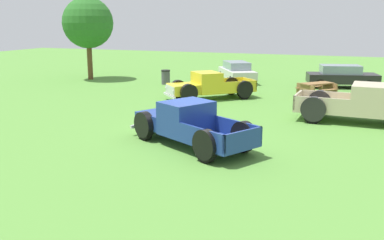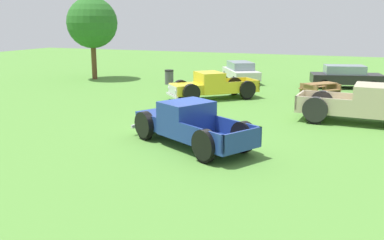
{
  "view_description": "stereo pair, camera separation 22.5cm",
  "coord_description": "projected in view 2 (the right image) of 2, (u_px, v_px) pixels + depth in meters",
  "views": [
    {
      "loc": [
        5.23,
        -13.77,
        4.16
      ],
      "look_at": [
        0.21,
        -0.74,
        0.9
      ],
      "focal_mm": 40.23,
      "sensor_mm": 36.0,
      "label": 1
    },
    {
      "loc": [
        5.44,
        -13.69,
        4.16
      ],
      "look_at": [
        0.21,
        -0.74,
        0.9
      ],
      "focal_mm": 40.23,
      "sensor_mm": 36.0,
      "label": 2
    }
  ],
  "objects": [
    {
      "name": "oak_tree_east",
      "position": [
        92.0,
        23.0,
        30.09
      ],
      "size": [
        3.53,
        3.53,
        5.73
      ],
      "color": "brown",
      "rests_on": "ground_plane"
    },
    {
      "name": "sedan_distant_a",
      "position": [
        346.0,
        76.0,
        26.74
      ],
      "size": [
        4.52,
        2.71,
        1.41
      ],
      "color": "black",
      "rests_on": "ground_plane"
    },
    {
      "name": "pickup_truck_behind_right",
      "position": [
        373.0,
        106.0,
        17.35
      ],
      "size": [
        5.4,
        2.3,
        1.62
      ],
      "color": "#C6B793",
      "rests_on": "ground_plane"
    },
    {
      "name": "trash_can",
      "position": [
        169.0,
        77.0,
        28.37
      ],
      "size": [
        0.59,
        0.59,
        0.95
      ],
      "color": "#4C4C51",
      "rests_on": "ground_plane"
    },
    {
      "name": "pickup_truck_foreground",
      "position": [
        186.0,
        124.0,
        14.65
      ],
      "size": [
        5.08,
        3.84,
        1.49
      ],
      "color": "navy",
      "rests_on": "ground_plane"
    },
    {
      "name": "picnic_table",
      "position": [
        320.0,
        88.0,
        23.61
      ],
      "size": [
        2.31,
        2.33,
        0.78
      ],
      "color": "olive",
      "rests_on": "ground_plane"
    },
    {
      "name": "ground_plane",
      "position": [
        194.0,
        140.0,
        15.29
      ],
      "size": [
        80.0,
        80.0,
        0.0
      ],
      "primitive_type": "plane",
      "color": "#548C38"
    },
    {
      "name": "pickup_truck_behind_left",
      "position": [
        208.0,
        86.0,
        22.94
      ],
      "size": [
        4.63,
        4.45,
        1.46
      ],
      "color": "yellow",
      "rests_on": "ground_plane"
    },
    {
      "name": "sedan_distant_b",
      "position": [
        241.0,
        71.0,
        29.45
      ],
      "size": [
        3.52,
        4.36,
        1.36
      ],
      "color": "silver",
      "rests_on": "ground_plane"
    }
  ]
}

